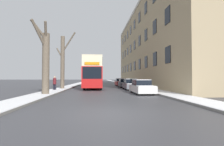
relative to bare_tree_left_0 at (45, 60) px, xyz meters
The scene contains 12 objects.
ground_plane 10.32m from the bare_tree_left_0, 56.26° to the right, with size 320.00×320.00×0.00m, color #424247.
sidewalk_left 44.93m from the bare_tree_left_0, 90.30° to the left, with size 2.04×130.00×0.16m.
sidewalk_right 46.29m from the bare_tree_left_0, 76.02° to the left, with size 2.04×130.00×0.16m.
terrace_facade_right 25.86m from the bare_tree_left_0, 48.96° to the left, with size 9.10×43.59×15.95m.
bare_tree_left_0 is the anchor object (origin of this frame).
bare_tree_left_1 8.10m from the bare_tree_left_0, 90.50° to the left, with size 2.73×2.29×7.65m.
double_decker_bus 11.03m from the bare_tree_left_0, 68.73° to the left, with size 2.57×10.46×4.43m.
parked_car_0 9.49m from the bare_tree_left_0, ahead, with size 1.73×4.48×1.41m.
parked_car_1 11.85m from the bare_tree_left_0, 38.54° to the left, with size 1.71×4.09×1.47m.
parked_car_2 15.67m from the bare_tree_left_0, 54.10° to the left, with size 1.84×4.19×1.43m.
parked_car_3 20.91m from the bare_tree_left_0, 64.09° to the left, with size 1.74×4.43×1.49m.
pedestrian_left_sidewalk 5.82m from the bare_tree_left_0, 94.93° to the left, with size 0.39×0.39×1.77m.
Camera 1 is at (-0.73, -7.78, 1.57)m, focal length 28.00 mm.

